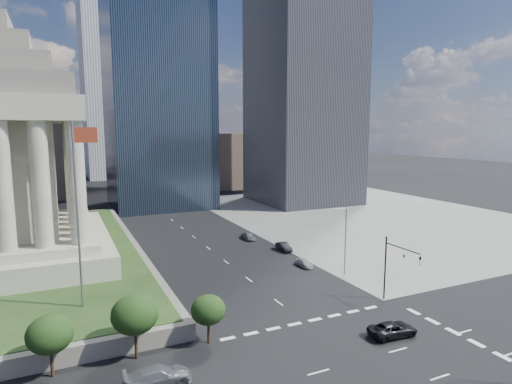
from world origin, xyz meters
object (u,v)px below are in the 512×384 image
flagpole (79,205)px  street_lamp_north (345,237)px  traffic_signal_ne (396,262)px  parked_sedan_mid (284,247)px  suv_grey (158,376)px  pickup_truck (393,329)px  parked_sedan_near (304,263)px  parked_sedan_far (248,236)px

flagpole → street_lamp_north: 35.95m
flagpole → street_lamp_north: flagpole is taller
traffic_signal_ne → parked_sedan_mid: (-1.00, 26.15, -4.55)m
suv_grey → street_lamp_north: bearing=-62.2°
parked_sedan_mid → pickup_truck: bearing=-94.7°
pickup_truck → parked_sedan_near: 23.46m
flagpole → parked_sedan_far: bearing=39.8°
street_lamp_north → parked_sedan_mid: (-1.83, 14.85, -4.96)m
pickup_truck → parked_sedan_far: size_ratio=1.23×
flagpole → street_lamp_north: bearing=1.6°
street_lamp_north → parked_sedan_near: street_lamp_north is taller
traffic_signal_ne → parked_sedan_near: size_ratio=2.21×
parked_sedan_near → parked_sedan_far: size_ratio=0.86×
parked_sedan_mid → parked_sedan_near: bearing=-94.8°
parked_sedan_mid → parked_sedan_far: parked_sedan_far is taller
traffic_signal_ne → pickup_truck: bearing=-133.6°
suv_grey → parked_sedan_near: 34.77m
traffic_signal_ne → parked_sedan_near: (-2.42, 16.94, -4.63)m
traffic_signal_ne → parked_sedan_far: (-3.50, 35.96, -4.53)m
suv_grey → parked_sedan_far: size_ratio=1.33×
parked_sedan_mid → street_lamp_north: bearing=-79.0°
pickup_truck → suv_grey: suv_grey is taller
street_lamp_north → parked_sedan_near: 8.24m
street_lamp_north → suv_grey: bearing=-152.1°
pickup_truck → traffic_signal_ne: bearing=-39.0°
street_lamp_north → parked_sedan_far: 25.51m
flagpole → parked_sedan_far: (30.83, 25.65, -12.40)m
traffic_signal_ne → parked_sedan_mid: traffic_signal_ne is taller
parked_sedan_far → parked_sedan_mid: bearing=-75.0°
flagpole → parked_sedan_near: size_ratio=5.52×
flagpole → traffic_signal_ne: size_ratio=2.50×
flagpole → parked_sedan_near: bearing=11.8°
pickup_truck → parked_sedan_mid: size_ratio=1.21×
street_lamp_north → parked_sedan_mid: bearing=97.0°
parked_sedan_near → parked_sedan_far: parked_sedan_far is taller
flagpole → parked_sedan_near: (31.90, 6.64, -12.50)m
flagpole → parked_sedan_far: flagpole is taller
traffic_signal_ne → suv_grey: (-29.58, -4.77, -4.44)m
street_lamp_north → suv_grey: street_lamp_north is taller
flagpole → parked_sedan_mid: (33.33, 15.85, -12.41)m
street_lamp_north → parked_sedan_mid: size_ratio=2.34×
street_lamp_north → parked_sedan_near: bearing=120.0°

